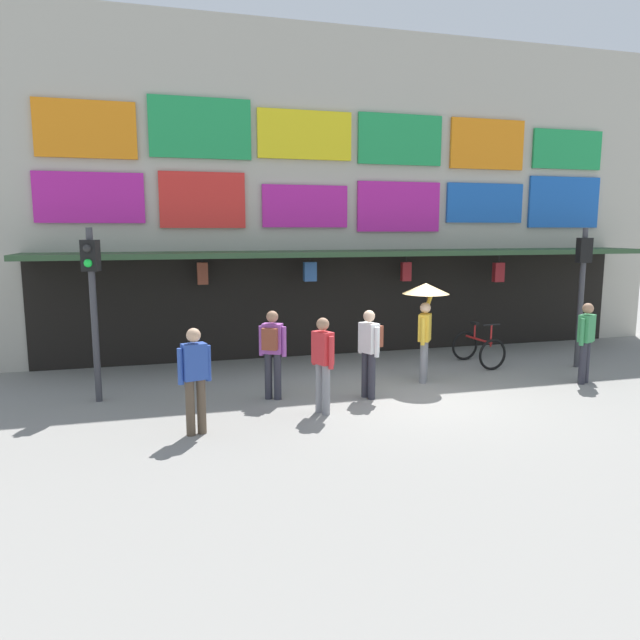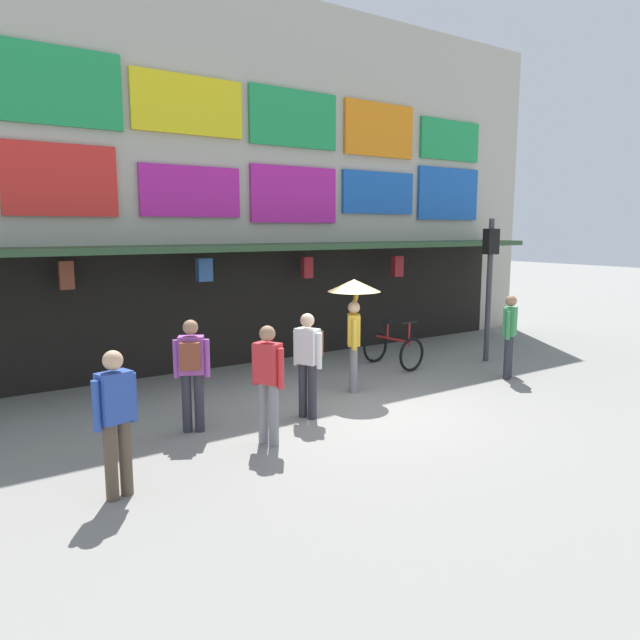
{
  "view_description": "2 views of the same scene",
  "coord_description": "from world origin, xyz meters",
  "views": [
    {
      "loc": [
        -4.69,
        -10.05,
        3.15
      ],
      "look_at": [
        -1.74,
        0.72,
        1.42
      ],
      "focal_mm": 32.6,
      "sensor_mm": 36.0,
      "label": 1
    },
    {
      "loc": [
        -5.87,
        -7.54,
        2.98
      ],
      "look_at": [
        -0.36,
        0.59,
        1.44
      ],
      "focal_mm": 32.86,
      "sensor_mm": 36.0,
      "label": 2
    }
  ],
  "objects": [
    {
      "name": "pedestrian_in_black",
      "position": [
        -4.26,
        -1.17,
        0.95
      ],
      "size": [
        0.51,
        0.31,
        1.68
      ],
      "color": "brown",
      "rests_on": "ground"
    },
    {
      "name": "pedestrian_in_purple",
      "position": [
        3.69,
        -0.17,
        0.95
      ],
      "size": [
        0.48,
        0.36,
        1.68
      ],
      "color": "#2D2D38",
      "rests_on": "ground"
    },
    {
      "name": "bicycle_parked",
      "position": [
        2.45,
        1.89,
        0.39
      ],
      "size": [
        0.81,
        1.21,
        1.05
      ],
      "color": "black",
      "rests_on": "ground"
    },
    {
      "name": "pedestrian_in_yellow",
      "position": [
        -2.76,
        0.38,
        0.98
      ],
      "size": [
        0.48,
        0.46,
        1.68
      ],
      "color": "#2D2D38",
      "rests_on": "ground"
    },
    {
      "name": "pedestrian_with_umbrella",
      "position": [
        0.53,
        0.79,
        1.64
      ],
      "size": [
        0.96,
        0.96,
        2.08
      ],
      "color": "gray",
      "rests_on": "ground"
    },
    {
      "name": "ground_plane",
      "position": [
        0.0,
        0.0,
        0.0
      ],
      "size": [
        80.0,
        80.0,
        0.0
      ],
      "primitive_type": "plane",
      "color": "gray"
    },
    {
      "name": "pedestrian_in_white",
      "position": [
        -0.97,
        0.01,
        0.98
      ],
      "size": [
        0.45,
        0.5,
        1.68
      ],
      "color": "#2D2D38",
      "rests_on": "ground"
    },
    {
      "name": "traffic_light_far",
      "position": [
        4.57,
        1.13,
        2.14
      ],
      "size": [
        0.33,
        0.35,
        3.2
      ],
      "color": "#38383D",
      "rests_on": "ground"
    },
    {
      "name": "shopfront",
      "position": [
        -0.0,
        4.57,
        3.96
      ],
      "size": [
        18.0,
        2.6,
        8.0
      ],
      "color": "#B2AD9E",
      "rests_on": "ground"
    },
    {
      "name": "pedestrian_in_green",
      "position": [
        -2.08,
        -0.67,
        0.95
      ],
      "size": [
        0.35,
        0.49,
        1.68
      ],
      "color": "gray",
      "rests_on": "ground"
    }
  ]
}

